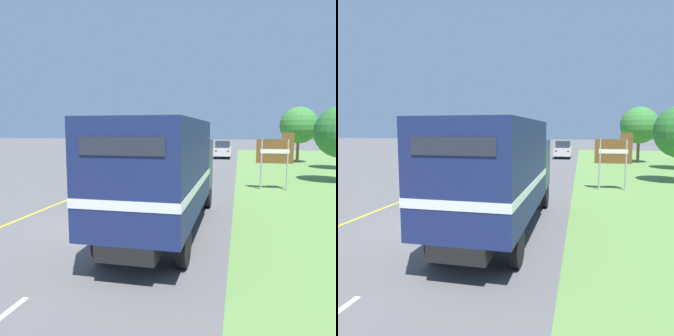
{
  "view_description": "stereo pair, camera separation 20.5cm",
  "coord_description": "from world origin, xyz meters",
  "views": [
    {
      "loc": [
        3.89,
        -9.88,
        3.17
      ],
      "look_at": [
        0.3,
        6.54,
        1.2
      ],
      "focal_mm": 35.0,
      "sensor_mm": 36.0,
      "label": 1
    },
    {
      "loc": [
        4.09,
        -9.84,
        3.17
      ],
      "look_at": [
        0.3,
        6.54,
        1.2
      ],
      "focal_mm": 35.0,
      "sensor_mm": 36.0,
      "label": 2
    }
  ],
  "objects": [
    {
      "name": "lead_car_silver_ahead",
      "position": [
        2.08,
        27.4,
        0.97
      ],
      "size": [
        1.8,
        4.23,
        1.93
      ],
      "color": "black",
      "rests_on": "ground"
    },
    {
      "name": "edge_line_yellow",
      "position": [
        -3.7,
        14.31,
        0.0
      ],
      "size": [
        0.12,
        58.35,
        0.01
      ],
      "primitive_type": "cube",
      "color": "yellow",
      "rests_on": "ground"
    },
    {
      "name": "centre_dash_near",
      "position": [
        0.0,
        0.59,
        0.0
      ],
      "size": [
        0.12,
        2.6,
        0.01
      ],
      "primitive_type": "cube",
      "color": "white",
      "rests_on": "ground"
    },
    {
      "name": "lead_car_white",
      "position": [
        -1.96,
        13.04,
        1.0
      ],
      "size": [
        1.8,
        4.09,
        2.01
      ],
      "color": "black",
      "rests_on": "ground"
    },
    {
      "name": "highway_sign",
      "position": [
        5.74,
        8.01,
        1.94
      ],
      "size": [
        1.87,
        0.09,
        3.02
      ],
      "color": "#9E9EA3",
      "rests_on": "ground"
    },
    {
      "name": "centre_dash_farthest",
      "position": [
        0.0,
        26.99,
        0.0
      ],
      "size": [
        0.12,
        2.6,
        0.01
      ],
      "primitive_type": "cube",
      "color": "white",
      "rests_on": "ground"
    },
    {
      "name": "roadside_tree_far",
      "position": [
        9.43,
        23.86,
        3.6
      ],
      "size": [
        3.54,
        3.54,
        5.38
      ],
      "color": "brown",
      "rests_on": "ground"
    },
    {
      "name": "ground_plane",
      "position": [
        0.0,
        0.0,
        0.0
      ],
      "size": [
        200.0,
        200.0,
        0.0
      ],
      "primitive_type": "plane",
      "color": "#5B5959"
    },
    {
      "name": "centre_dash_mid_b",
      "position": [
        0.0,
        13.79,
        0.0
      ],
      "size": [
        0.12,
        2.6,
        0.01
      ],
      "primitive_type": "cube",
      "color": "white",
      "rests_on": "ground"
    },
    {
      "name": "centre_dash_far",
      "position": [
        0.0,
        20.39,
        0.0
      ],
      "size": [
        0.12,
        2.6,
        0.01
      ],
      "primitive_type": "cube",
      "color": "white",
      "rests_on": "ground"
    },
    {
      "name": "horse_trailer_truck",
      "position": [
        1.69,
        -0.26,
        1.93
      ],
      "size": [
        2.33,
        8.07,
        3.44
      ],
      "color": "black",
      "rests_on": "ground"
    },
    {
      "name": "centre_dash_mid_a",
      "position": [
        0.0,
        7.19,
        0.0
      ],
      "size": [
        0.12,
        2.6,
        0.01
      ],
      "primitive_type": "cube",
      "color": "white",
      "rests_on": "ground"
    }
  ]
}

